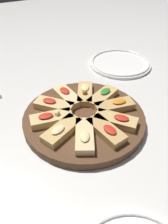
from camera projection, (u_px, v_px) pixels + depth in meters
name	position (u px, v px, depth m)	size (l,w,h in m)	color
ground_plane	(84.00, 121.00, 0.62)	(3.00, 3.00, 0.00)	silver
serving_board	(84.00, 118.00, 0.61)	(0.34, 0.34, 0.02)	#51331E
focaccia_slice_0	(51.00, 118.00, 0.58)	(0.06, 0.12, 0.03)	#DBB775
focaccia_slice_1	(62.00, 130.00, 0.54)	(0.08, 0.12, 0.03)	tan
focaccia_slice_2	(84.00, 136.00, 0.53)	(0.12, 0.09, 0.03)	#E5C689
focaccia_slice_3	(106.00, 130.00, 0.54)	(0.12, 0.06, 0.03)	tan
focaccia_slice_4	(116.00, 120.00, 0.57)	(0.11, 0.10, 0.03)	tan
focaccia_slice_5	(115.00, 106.00, 0.62)	(0.07, 0.12, 0.03)	tan
focaccia_slice_6	(103.00, 97.00, 0.65)	(0.08, 0.12, 0.03)	tan
focaccia_slice_7	(85.00, 93.00, 0.67)	(0.12, 0.09, 0.03)	tan
focaccia_slice_8	(67.00, 96.00, 0.66)	(0.11, 0.05, 0.03)	#E5C689
focaccia_slice_9	(54.00, 105.00, 0.62)	(0.11, 0.11, 0.03)	#DBB775
plate_left	(120.00, 63.00, 0.88)	(0.25, 0.25, 0.02)	white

